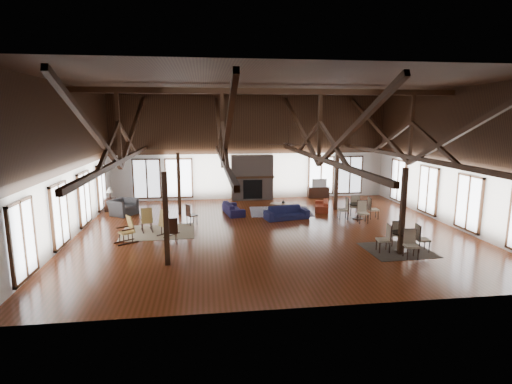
{
  "coord_description": "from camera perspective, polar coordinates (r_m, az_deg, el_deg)",
  "views": [
    {
      "loc": [
        -2.76,
        -16.11,
        4.71
      ],
      "look_at": [
        -0.51,
        1.0,
        1.5
      ],
      "focal_mm": 28.0,
      "sensor_mm": 36.0,
      "label": 1
    }
  ],
  "objects": [
    {
      "name": "ceiling_fan",
      "position": [
        15.49,
        4.72,
        6.9
      ],
      "size": [
        1.6,
        1.6,
        0.75
      ],
      "color": "black",
      "rests_on": "roof_truss"
    },
    {
      "name": "rug_dark",
      "position": [
        15.45,
        19.54,
        -7.81
      ],
      "size": [
        2.35,
        2.15,
        0.01
      ],
      "primitive_type": "cube",
      "rotation": [
        0.0,
        0.0,
        0.05
      ],
      "color": "black",
      "rests_on": "floor"
    },
    {
      "name": "cup_near",
      "position": [
        15.12,
        20.47,
        -5.28
      ],
      "size": [
        0.16,
        0.16,
        0.11
      ],
      "primitive_type": "imported",
      "rotation": [
        0.0,
        0.0,
        -0.27
      ],
      "color": "#B2B2B2",
      "rests_on": "cafe_table_near"
    },
    {
      "name": "sofa_navy_front",
      "position": [
        18.91,
        4.39,
        -2.97
      ],
      "size": [
        2.18,
        1.23,
        0.6
      ],
      "primitive_type": "imported",
      "rotation": [
        0.0,
        0.0,
        0.22
      ],
      "color": "#141638",
      "rests_on": "floor"
    },
    {
      "name": "sofa_orange",
      "position": [
        20.94,
        9.36,
        -1.89
      ],
      "size": [
        1.82,
        1.11,
        0.5
      ],
      "primitive_type": "imported",
      "rotation": [
        0.0,
        0.0,
        -1.85
      ],
      "color": "#98351D",
      "rests_on": "floor"
    },
    {
      "name": "side_chair_b",
      "position": [
        15.37,
        -11.98,
        -5.19
      ],
      "size": [
        0.52,
        0.52,
        1.04
      ],
      "rotation": [
        0.0,
        0.0,
        0.22
      ],
      "color": "black",
      "rests_on": "floor"
    },
    {
      "name": "rocking_chair_b",
      "position": [
        16.58,
        -12.74,
        -4.39
      ],
      "size": [
        0.9,
        0.92,
        1.09
      ],
      "rotation": [
        0.0,
        0.0,
        -0.76
      ],
      "color": "olive",
      "rests_on": "floor"
    },
    {
      "name": "rug_tan",
      "position": [
        17.27,
        -13.79,
        -5.56
      ],
      "size": [
        3.05,
        2.43,
        0.01
      ],
      "primitive_type": "cube",
      "rotation": [
        0.0,
        0.0,
        0.03
      ],
      "color": "tan",
      "rests_on": "floor"
    },
    {
      "name": "rocking_chair_a",
      "position": [
        17.37,
        -15.34,
        -3.92
      ],
      "size": [
        0.62,
        0.88,
        1.02
      ],
      "rotation": [
        0.0,
        0.0,
        0.27
      ],
      "color": "olive",
      "rests_on": "floor"
    },
    {
      "name": "rug_navy",
      "position": [
        20.43,
        3.52,
        -2.78
      ],
      "size": [
        3.23,
        2.52,
        0.01
      ],
      "primitive_type": "cube",
      "rotation": [
        0.0,
        0.0,
        -0.07
      ],
      "color": "#181A44",
      "rests_on": "floor"
    },
    {
      "name": "vase",
      "position": [
        20.34,
        3.91,
        -1.39
      ],
      "size": [
        0.19,
        0.19,
        0.18
      ],
      "primitive_type": "imported",
      "rotation": [
        0.0,
        0.0,
        -0.16
      ],
      "color": "#B2B2B2",
      "rests_on": "coffee_table"
    },
    {
      "name": "wall_back",
      "position": [
        23.34,
        -0.67,
        6.35
      ],
      "size": [
        16.0,
        0.02,
        6.0
      ],
      "primitive_type": "cube",
      "color": "silver",
      "rests_on": "floor"
    },
    {
      "name": "cafe_table_far",
      "position": [
        19.42,
        14.4,
        -2.3
      ],
      "size": [
        1.94,
        1.94,
        1.01
      ],
      "rotation": [
        0.0,
        0.0,
        -0.08
      ],
      "color": "black",
      "rests_on": "floor"
    },
    {
      "name": "roof_truss",
      "position": [
        16.36,
        2.26,
        8.16
      ],
      "size": [
        15.6,
        14.07,
        3.14
      ],
      "color": "black",
      "rests_on": "wall_back"
    },
    {
      "name": "side_table_lamp",
      "position": [
        21.73,
        -20.1,
        -1.34
      ],
      "size": [
        0.49,
        0.49,
        1.26
      ],
      "color": "black",
      "rests_on": "floor"
    },
    {
      "name": "sofa_navy_left",
      "position": [
        19.89,
        -3.26,
        -2.35
      ],
      "size": [
        1.99,
        1.05,
        0.55
      ],
      "primitive_type": "imported",
      "rotation": [
        0.0,
        0.0,
        1.74
      ],
      "color": "#19163C",
      "rests_on": "floor"
    },
    {
      "name": "rocking_chair_c",
      "position": [
        16.09,
        -17.82,
        -5.17
      ],
      "size": [
        0.91,
        0.81,
        1.04
      ],
      "rotation": [
        0.0,
        0.0,
        2.16
      ],
      "color": "olive",
      "rests_on": "floor"
    },
    {
      "name": "television",
      "position": [
        24.16,
        8.99,
        1.3
      ],
      "size": [
        0.88,
        0.13,
        0.51
      ],
      "primitive_type": "imported",
      "rotation": [
        0.0,
        0.0,
        -0.02
      ],
      "color": "#B2B2B2",
      "rests_on": "tv_console"
    },
    {
      "name": "floor",
      "position": [
        17.01,
        2.16,
        -5.53
      ],
      "size": [
        16.0,
        16.0,
        0.0
      ],
      "primitive_type": "plane",
      "color": "#632814",
      "rests_on": "ground"
    },
    {
      "name": "wall_left",
      "position": [
        17.03,
        -25.42,
        3.77
      ],
      "size": [
        0.02,
        14.0,
        6.0
      ],
      "primitive_type": "cube",
      "color": "silver",
      "rests_on": "floor"
    },
    {
      "name": "armchair",
      "position": [
        20.69,
        -18.46,
        -2.06
      ],
      "size": [
        1.52,
        1.57,
        0.78
      ],
      "primitive_type": "imported",
      "rotation": [
        0.0,
        0.0,
        1.0
      ],
      "color": "#2E2E31",
      "rests_on": "floor"
    },
    {
      "name": "ceiling",
      "position": [
        16.4,
        2.31,
        15.05
      ],
      "size": [
        16.0,
        14.0,
        0.02
      ],
      "primitive_type": "cube",
      "color": "black",
      "rests_on": "wall_back"
    },
    {
      "name": "tv_console",
      "position": [
        24.24,
        8.86,
        -0.03
      ],
      "size": [
        1.25,
        0.47,
        0.63
      ],
      "primitive_type": "cube",
      "color": "black",
      "rests_on": "floor"
    },
    {
      "name": "fireplace",
      "position": [
        23.2,
        -0.56,
        2.07
      ],
      "size": [
        2.5,
        0.69,
        2.6
      ],
      "color": "#705E55",
      "rests_on": "floor"
    },
    {
      "name": "cafe_table_near",
      "position": [
        15.22,
        20.27,
        -6.22
      ],
      "size": [
        1.9,
        1.9,
        0.98
      ],
      "rotation": [
        0.0,
        0.0,
        -0.1
      ],
      "color": "black",
      "rests_on": "floor"
    },
    {
      "name": "wall_right",
      "position": [
        19.45,
        26.23,
        4.42
      ],
      "size": [
        0.02,
        14.0,
        6.0
      ],
      "primitive_type": "cube",
      "color": "silver",
      "rests_on": "floor"
    },
    {
      "name": "wall_front",
      "position": [
        9.67,
        9.22,
        0.22
      ],
      "size": [
        16.0,
        0.02,
        6.0
      ],
      "primitive_type": "cube",
      "color": "silver",
      "rests_on": "floor"
    },
    {
      "name": "post_grid",
      "position": [
        16.65,
        2.2,
        -0.49
      ],
      "size": [
        8.16,
        7.16,
        3.05
      ],
      "color": "black",
      "rests_on": "floor"
    },
    {
      "name": "side_chair_a",
      "position": [
        17.97,
        -9.41,
        -2.98
      ],
      "size": [
        0.55,
        0.55,
        0.95
      ],
      "rotation": [
        0.0,
        0.0,
        -1.03
      ],
      "color": "black",
      "rests_on": "floor"
    },
    {
      "name": "coffee_table",
      "position": [
        20.27,
        3.59,
        -1.85
      ],
      "size": [
        1.23,
        0.9,
        0.42
      ],
      "rotation": [
        0.0,
        0.0,
        -0.36
      ],
      "color": "brown",
      "rests_on": "floor"
    },
    {
      "name": "cup_far",
      "position": [
        19.37,
        14.53,
        -1.51
      ],
      "size": [
        0.16,
        0.16,
        0.1
      ],
      "primitive_type": "imported",
      "rotation": [
        0.0,
        0.0,
        -0.27
      ],
      "color": "#B2B2B2",
      "rests_on": "cafe_table_far"
    }
  ]
}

